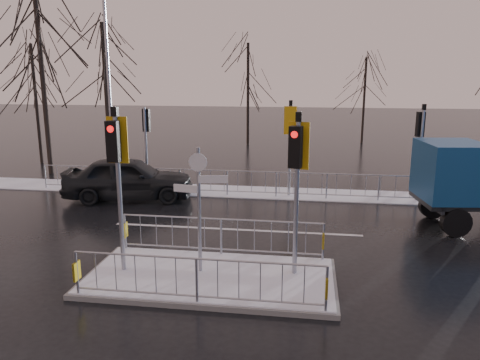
# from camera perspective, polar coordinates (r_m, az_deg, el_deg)

# --- Properties ---
(ground) EXTENTS (120.00, 120.00, 0.00)m
(ground) POSITION_cam_1_polar(r_m,az_deg,el_deg) (11.61, -3.59, -12.09)
(ground) COLOR black
(ground) RESTS_ON ground
(snow_verge) EXTENTS (30.00, 2.00, 0.04)m
(snow_verge) POSITION_cam_1_polar(r_m,az_deg,el_deg) (19.64, 1.62, -1.51)
(snow_verge) COLOR white
(snow_verge) RESTS_ON ground
(lane_markings) EXTENTS (8.00, 11.38, 0.01)m
(lane_markings) POSITION_cam_1_polar(r_m,az_deg,el_deg) (11.32, -3.95, -12.77)
(lane_markings) COLOR silver
(lane_markings) RESTS_ON ground
(traffic_island) EXTENTS (6.00, 3.04, 4.15)m
(traffic_island) POSITION_cam_1_polar(r_m,az_deg,el_deg) (11.47, -3.67, -10.29)
(traffic_island) COLOR slate
(traffic_island) RESTS_ON ground
(far_kerb_fixtures) EXTENTS (18.00, 0.65, 3.83)m
(far_kerb_fixtures) POSITION_cam_1_polar(r_m,az_deg,el_deg) (18.89, 2.34, 1.02)
(far_kerb_fixtures) COLOR #9498A1
(far_kerb_fixtures) RESTS_ON ground
(car_far_lane) EXTENTS (5.31, 2.97, 1.71)m
(car_far_lane) POSITION_cam_1_polar(r_m,az_deg,el_deg) (18.95, -13.40, 0.20)
(car_far_lane) COLOR black
(car_far_lane) RESTS_ON ground
(flatbed_truck) EXTENTS (6.22, 2.89, 2.78)m
(flatbed_truck) POSITION_cam_1_polar(r_m,az_deg,el_deg) (16.76, 26.88, -0.30)
(flatbed_truck) COLOR black
(flatbed_truck) RESTS_ON ground
(tree_near_a) EXTENTS (4.75, 4.75, 8.97)m
(tree_near_a) POSITION_cam_1_polar(r_m,az_deg,el_deg) (24.84, -23.23, 14.68)
(tree_near_a) COLOR black
(tree_near_a) RESTS_ON ground
(tree_near_b) EXTENTS (4.00, 4.00, 7.55)m
(tree_near_b) POSITION_cam_1_polar(r_m,az_deg,el_deg) (24.99, -16.18, 12.96)
(tree_near_b) COLOR black
(tree_near_b) RESTS_ON ground
(tree_near_c) EXTENTS (3.50, 3.50, 6.61)m
(tree_near_c) POSITION_cam_1_polar(r_m,az_deg,el_deg) (27.99, -23.80, 11.01)
(tree_near_c) COLOR black
(tree_near_c) RESTS_ON ground
(tree_far_a) EXTENTS (3.75, 3.75, 7.08)m
(tree_far_a) POSITION_cam_1_polar(r_m,az_deg,el_deg) (32.57, 0.99, 12.76)
(tree_far_a) COLOR black
(tree_far_a) RESTS_ON ground
(tree_far_b) EXTENTS (3.25, 3.25, 6.14)m
(tree_far_b) POSITION_cam_1_polar(r_m,az_deg,el_deg) (34.50, 15.00, 11.27)
(tree_far_b) COLOR black
(tree_far_b) RESTS_ON ground
(street_lamp_left) EXTENTS (1.25, 0.18, 8.20)m
(street_lamp_left) POSITION_cam_1_polar(r_m,az_deg,el_deg) (21.61, -15.53, 11.35)
(street_lamp_left) COLOR #9498A1
(street_lamp_left) RESTS_ON ground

